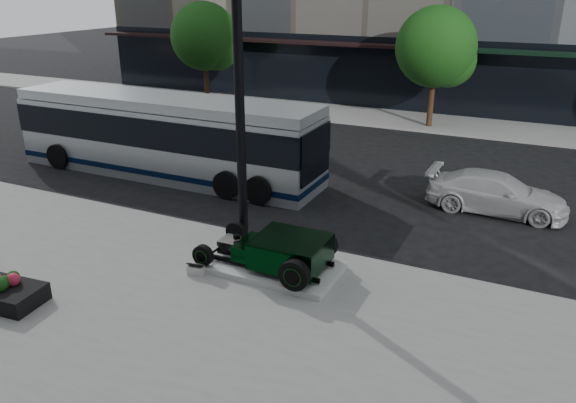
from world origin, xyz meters
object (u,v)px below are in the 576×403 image
at_px(transit_bus, 166,135).
at_px(white_sedan, 496,193).
at_px(hot_rod, 283,251).
at_px(lamppost, 240,106).

bearing_deg(transit_bus, white_sedan, 6.76).
xyz_separation_m(hot_rod, transit_bus, (-7.41, 5.30, 0.79)).
xyz_separation_m(lamppost, white_sedan, (5.90, 5.59, -3.26)).
bearing_deg(lamppost, transit_bus, 143.50).
relative_size(hot_rod, transit_bus, 0.27).
relative_size(transit_bus, white_sedan, 2.85).
bearing_deg(hot_rod, transit_bus, 144.43).
height_order(lamppost, transit_bus, lamppost).
distance_m(lamppost, transit_bus, 7.48).
distance_m(hot_rod, white_sedan, 7.87).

